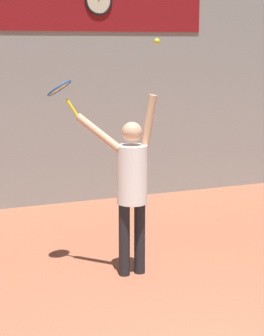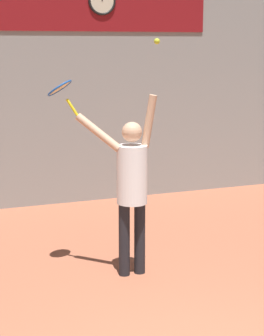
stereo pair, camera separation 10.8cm
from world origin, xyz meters
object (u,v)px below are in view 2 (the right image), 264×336
(tennis_player, at_px, (131,181))
(tennis_racket, at_px, (61,90))
(tennis_ball, at_px, (157,41))
(scoreboard_clock, at_px, (102,1))

(tennis_player, height_order, tennis_racket, tennis_racket)
(tennis_player, height_order, tennis_ball, tennis_ball)
(tennis_player, bearing_deg, tennis_ball, -22.91)
(scoreboard_clock, xyz_separation_m, tennis_ball, (-0.55, -3.54, -0.67))
(tennis_player, bearing_deg, scoreboard_clock, 76.69)
(scoreboard_clock, relative_size, tennis_ball, 7.26)
(tennis_player, distance_m, tennis_ball, 1.60)
(scoreboard_clock, height_order, tennis_racket, scoreboard_clock)
(scoreboard_clock, relative_size, tennis_player, 0.23)
(scoreboard_clock, bearing_deg, tennis_ball, -98.90)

